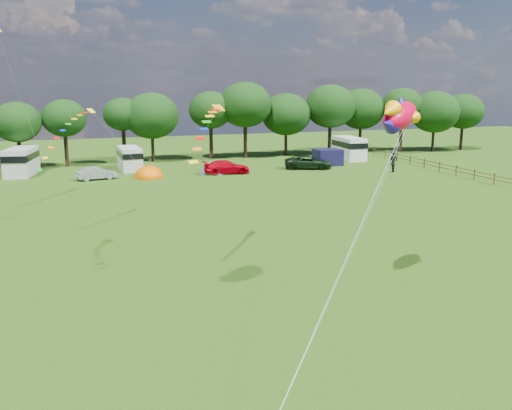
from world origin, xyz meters
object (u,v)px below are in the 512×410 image
object	(u,v)px
campervan_d	(349,147)
walker_a	(392,164)
car_d	(308,162)
fish_kite	(398,116)
campervan_c	(130,158)
car_b	(97,173)
tent_orange	(149,177)
car_c	(227,167)
tent_greyblue	(215,173)
campervan_b	(21,161)
walker_b	(393,158)

from	to	relation	value
campervan_d	walker_a	xyz separation A→B (m)	(-0.61, -11.71, -0.63)
car_d	fish_kite	size ratio (longest dim) A/B	1.64
fish_kite	campervan_c	bearing A→B (deg)	63.82
car_b	tent_orange	bearing A→B (deg)	-106.40
car_c	tent_greyblue	distance (m)	1.68
car_b	walker_a	xyz separation A→B (m)	(32.74, -5.60, 0.28)
car_c	campervan_c	xyz separation A→B (m)	(-10.07, 6.69, 0.68)
car_c	campervan_b	xyz separation A→B (m)	(-22.03, 6.53, 0.87)
car_d	walker_b	distance (m)	11.06
car_d	campervan_d	bearing A→B (deg)	-34.19
tent_orange	car_b	bearing A→B (deg)	176.53
car_b	campervan_d	size ratio (longest dim) A/B	0.63
fish_kite	tent_orange	bearing A→B (deg)	63.54
car_b	walker_a	distance (m)	33.22
campervan_b	fish_kite	distance (m)	49.33
fish_kite	walker_a	world-z (taller)	fish_kite
campervan_d	tent_greyblue	world-z (taller)	campervan_d
campervan_b	tent_greyblue	bearing A→B (deg)	-93.99
car_b	car_c	distance (m)	14.28
car_c	tent_orange	xyz separation A→B (m)	(-8.75, 0.33, -0.74)
car_c	car_d	world-z (taller)	car_d
campervan_b	walker_b	bearing A→B (deg)	-88.29
tent_orange	walker_b	size ratio (longest dim) A/B	1.85
walker_a	car_c	bearing A→B (deg)	-59.92
car_c	tent_orange	distance (m)	8.78
campervan_c	fish_kite	distance (m)	46.01
car_c	fish_kite	distance (m)	38.92
car_b	campervan_b	size ratio (longest dim) A/B	0.59
fish_kite	car_c	bearing A→B (deg)	50.56
car_d	walker_a	xyz separation A→B (m)	(8.10, -5.54, 0.18)
tent_orange	tent_greyblue	world-z (taller)	tent_orange
tent_orange	walker_a	bearing A→B (deg)	-10.95
campervan_b	walker_a	xyz separation A→B (m)	(40.50, -11.46, -0.66)
car_b	walker_b	xyz separation A→B (m)	(35.63, -1.27, 0.28)
car_b	tent_greyblue	world-z (taller)	car_b
walker_a	fish_kite	bearing A→B (deg)	13.17
car_c	campervan_b	distance (m)	22.99
campervan_b	campervan_d	size ratio (longest dim) A/B	1.06
car_c	walker_b	distance (m)	21.37
car_b	tent_orange	xyz separation A→B (m)	(5.52, -0.33, -0.67)
car_b	walker_b	distance (m)	35.66
car_b	car_d	distance (m)	24.64
campervan_b	fish_kite	size ratio (longest dim) A/B	1.86
car_b	car_c	xyz separation A→B (m)	(14.27, -0.66, 0.07)
campervan_c	tent_orange	xyz separation A→B (m)	(1.32, -6.36, -1.43)
car_b	campervan_b	bearing A→B (deg)	39.99
tent_greyblue	walker_a	size ratio (longest dim) A/B	1.95
campervan_b	tent_orange	distance (m)	14.74
tent_greyblue	walker_b	world-z (taller)	walker_b
car_c	campervan_b	world-z (taller)	campervan_b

